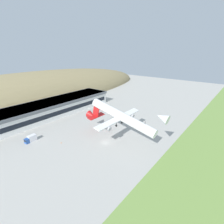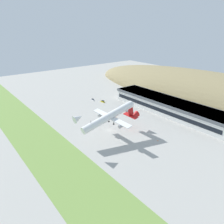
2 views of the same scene
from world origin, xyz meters
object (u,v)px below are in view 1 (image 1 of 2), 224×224
traffic_cone_0 (61,143)px  fuel_truck (31,139)px  traffic_cone_1 (117,119)px  cargo_airplane (121,117)px  terminal_building (49,108)px

traffic_cone_0 → fuel_truck: bearing=122.3°
traffic_cone_0 → traffic_cone_1: size_ratio=1.00×
fuel_truck → traffic_cone_1: fuel_truck is taller
fuel_truck → cargo_airplane: bearing=-50.1°
terminal_building → traffic_cone_1: 50.03m
traffic_cone_0 → traffic_cone_1: (44.78, -3.16, 0.00)m
terminal_building → traffic_cone_1: size_ratio=180.12×
terminal_building → cargo_airplane: bearing=-87.3°
terminal_building → traffic_cone_0: terminal_building is taller
fuel_truck → traffic_cone_0: bearing=-57.7°
terminal_building → traffic_cone_1: (25.87, -42.43, -5.81)m
cargo_airplane → traffic_cone_1: size_ratio=85.23×
terminal_building → fuel_truck: bearing=-137.8°
cargo_airplane → traffic_cone_0: cargo_airplane is taller
terminal_building → cargo_airplane: cargo_airplane is taller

